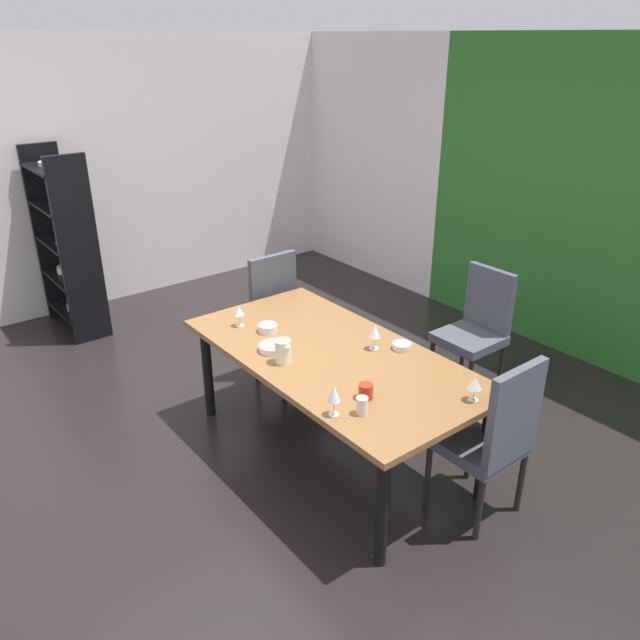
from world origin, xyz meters
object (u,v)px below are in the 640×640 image
Objects in this scene: chair_head_far at (477,325)px; cup_right at (362,406)px; serving_bowl_east at (273,348)px; cup_near_shelf at (366,391)px; chair_right_far at (493,435)px; wine_glass_near_window at (239,312)px; dining_table at (332,363)px; wine_glass_rear at (375,331)px; pitcher_front at (283,351)px; chair_left_far at (282,316)px; wine_glass_south at (475,384)px; serving_bowl_left at (268,328)px; wine_glass_north at (334,394)px; display_shelf at (66,243)px; serving_bowl_west at (402,346)px.

chair_head_far is 1.86m from cup_right.
cup_near_shelf is at bearing 6.15° from serving_bowl_east.
wine_glass_near_window is (-1.73, -0.57, 0.30)m from chair_right_far.
dining_table is 1.08m from chair_right_far.
wine_glass_rear is at bearing 132.52° from cup_right.
wine_glass_near_window is at bearing 173.95° from pitcher_front.
chair_head_far is 1.52m from chair_left_far.
chair_left_far is at bearing 178.13° from wine_glass_south.
serving_bowl_left is at bearing 71.16° from chair_head_far.
wine_glass_north is 1.27m from wine_glass_near_window.
serving_bowl_left is 0.85× the size of pitcher_front.
chair_left_far is 5.95× the size of wine_glass_north.
serving_bowl_east is at bearing 167.89° from pitcher_front.
display_shelf is (-3.10, -2.08, 0.30)m from chair_head_far.
serving_bowl_left is 1.30× the size of cup_right.
chair_right_far is at bearing -4.76° from serving_bowl_west.
wine_glass_near_window reaches higher than cup_near_shelf.
dining_table is 0.71m from cup_right.
display_shelf is at bearing -170.16° from wine_glass_near_window.
serving_bowl_left is at bearing 28.07° from wine_glass_near_window.
chair_head_far is at bearing 80.55° from serving_bowl_east.
wine_glass_near_window is at bearing -145.81° from serving_bowl_west.
wine_glass_near_window is at bearing 176.33° from serving_bowl_east.
dining_table is at bearing 12.08° from display_shelf.
chair_head_far is 1.76m from pitcher_front.
dining_table is 0.57m from cup_near_shelf.
serving_bowl_east is (-1.17, -0.53, -0.08)m from wine_glass_south.
wine_glass_south is 1.46× the size of cup_right.
chair_head_far reaches higher than pitcher_front.
chair_head_far is 1.74m from serving_bowl_east.
chair_head_far is at bearing 42.26° from chair_right_far.
cup_right is at bearing -60.02° from serving_bowl_west.
cup_right is at bearing 0.01° from pitcher_front.
serving_bowl_left is 1.16m from cup_right.
display_shelf is 11.81× the size of wine_glass_near_window.
wine_glass_rear is 1.73× the size of cup_right.
chair_right_far is 1.84m from wine_glass_near_window.
chair_head_far is 5.58× the size of serving_bowl_east.
chair_head_far reaches higher than wine_glass_rear.
dining_table is at bearing 153.67° from cup_right.
chair_left_far is 1.27m from serving_bowl_west.
serving_bowl_west is at bearing 53.58° from serving_bowl_east.
cup_near_shelf reaches higher than dining_table.
cup_near_shelf is at bearing 130.78° from cup_right.
display_shelf is 3.01m from pitcher_front.
wine_glass_rear is 1.19× the size of wine_glass_near_window.
serving_bowl_west is at bearing 85.24° from chair_right_far.
chair_head_far is 1.49m from chair_right_far.
chair_head_far is 6.50× the size of pitcher_front.
chair_right_far is 2.04m from chair_left_far.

